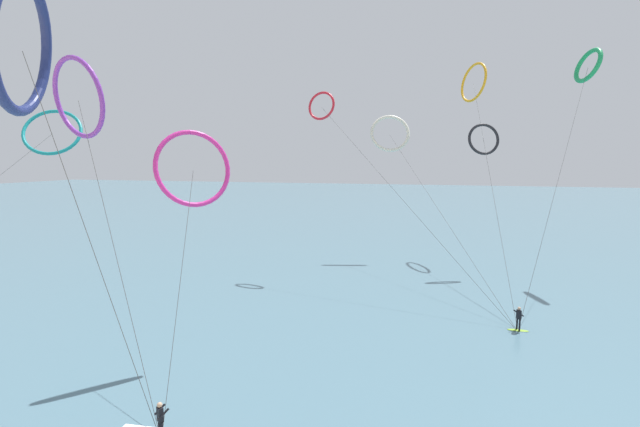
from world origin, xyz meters
TOP-DOWN VIEW (x-y plane):
  - sea_water at (0.00, 104.85)m, footprint 400.00×200.00m
  - surfer_coral at (-3.82, 8.37)m, footprint 1.40×0.72m
  - surfer_lime at (12.71, 25.43)m, footprint 1.40×0.70m
  - kite_crimson at (-5.09, 39.21)m, footprint 19.47×14.62m
  - kite_violet at (-12.37, 14.11)m, footprint 10.90×6.93m
  - kite_magenta at (-6.89, 16.69)m, footprint 5.01×10.48m
  - kite_teal at (-29.44, 28.70)m, footprint 6.28×21.42m
  - kite_charcoal at (11.42, 43.56)m, footprint 3.56×19.25m
  - kite_amber at (10.70, 52.79)m, footprint 3.78×29.77m
  - kite_ivory at (1.04, 48.42)m, footprint 14.31×24.68m
  - kite_emerald at (20.96, 44.30)m, footprint 9.62×20.86m
  - kite_navy at (-8.55, 7.43)m, footprint 6.55×5.35m

SIDE VIEW (x-z plane):
  - sea_water at x=0.00m, z-range 0.00..0.08m
  - surfer_coral at x=-3.82m, z-range -0.03..1.67m
  - surfer_lime at x=12.71m, z-range -0.03..1.67m
  - kite_magenta at x=-6.89m, z-range 4.52..18.16m
  - kite_charcoal at x=11.42m, z-range 6.11..21.79m
  - kite_teal at x=-29.44m, z-range 6.07..22.93m
  - kite_ivory at x=1.04m, z-range 6.33..23.66m
  - kite_violet at x=-12.37m, z-range 6.49..24.02m
  - kite_navy at x=-8.55m, z-range 6.76..25.73m
  - kite_crimson at x=-5.09m, z-range 7.90..26.88m
  - kite_emerald at x=20.96m, z-range 9.65..32.55m
  - kite_amber at x=10.70m, z-range 9.41..33.18m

